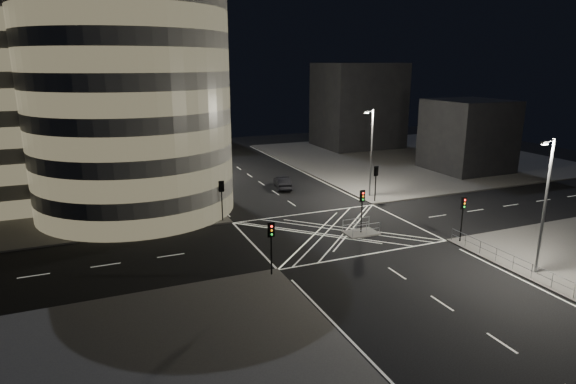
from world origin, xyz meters
name	(u,v)px	position (x,y,z in m)	size (l,w,h in m)	color
ground	(334,231)	(0.00, 0.00, 0.00)	(120.00, 120.00, 0.00)	black
sidewalk_far_left	(16,192)	(-29.00, 27.00, 0.07)	(42.00, 42.00, 0.15)	#565350
sidewalk_far_right	(412,157)	(29.00, 27.00, 0.07)	(42.00, 42.00, 0.15)	#565350
central_island	(361,233)	(2.00, -1.50, 0.07)	(3.00, 2.00, 0.15)	slate
office_tower_curved	(78,88)	(-20.74, 18.74, 12.65)	(30.00, 29.00, 27.20)	gray
office_block_rear	(70,91)	(-22.00, 42.00, 11.15)	(24.00, 16.00, 22.00)	gray
building_right_far	(358,105)	(26.00, 40.00, 7.65)	(14.00, 12.00, 15.00)	black
building_right_near	(468,135)	(30.00, 16.00, 5.15)	(10.00, 10.00, 10.00)	black
building_far_end	(175,96)	(-4.00, 58.00, 9.00)	(18.00, 8.00, 18.00)	black
tree_a	(199,176)	(-10.50, 9.00, 4.36)	(4.15, 4.15, 6.61)	black
tree_b	(186,160)	(-10.50, 15.00, 4.85)	(4.20, 4.20, 7.13)	black
tree_c	(177,156)	(-10.50, 21.00, 4.25)	(3.92, 3.92, 6.36)	black
tree_d	(168,142)	(-10.50, 27.00, 5.06)	(5.55, 5.55, 8.10)	black
tree_e	(162,140)	(-10.50, 33.00, 4.38)	(4.40, 4.40, 6.77)	black
traffic_signal_fl	(222,193)	(-8.80, 6.80, 2.91)	(0.55, 0.22, 4.00)	black
traffic_signal_nl	(271,239)	(-8.80, -6.80, 2.91)	(0.55, 0.22, 4.00)	black
traffic_signal_fr	(376,177)	(8.80, 6.80, 2.91)	(0.55, 0.22, 4.00)	black
traffic_signal_nr	(463,211)	(8.80, -6.80, 2.91)	(0.55, 0.22, 4.00)	black
traffic_signal_island	(362,203)	(2.00, -1.50, 2.91)	(0.55, 0.22, 4.00)	black
street_lamp_left_near	(202,158)	(-9.44, 12.00, 5.54)	(1.25, 0.25, 10.00)	slate
street_lamp_left_far	(172,135)	(-9.44, 30.00, 5.54)	(1.25, 0.25, 10.00)	slate
street_lamp_right_far	(371,150)	(9.44, 9.00, 5.54)	(1.25, 0.25, 10.00)	slate
street_lamp_right_near	(545,202)	(9.44, -14.00, 5.54)	(1.25, 0.25, 10.00)	slate
railing_near_right	(504,258)	(8.30, -12.15, 0.70)	(0.06, 11.70, 1.10)	slate
railing_island_south	(366,230)	(2.00, -2.40, 0.70)	(2.80, 0.06, 1.10)	slate
railing_island_north	(356,224)	(2.00, -0.60, 0.70)	(2.80, 0.06, 1.10)	slate
sedan	(282,183)	(1.50, 16.45, 0.77)	(1.62, 4.65, 1.53)	black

